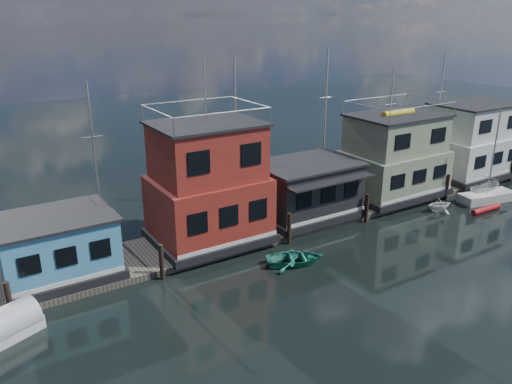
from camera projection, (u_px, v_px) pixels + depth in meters
ground at (441, 287)px, 28.17m from camera, size 160.00×160.00×0.00m
dock at (310, 215)px, 37.70m from camera, size 48.00×5.00×0.40m
houseboat_blue at (58, 247)px, 28.06m from camera, size 6.40×4.90×3.66m
houseboat_red at (208, 186)px, 32.16m from camera, size 7.40×5.90×11.86m
houseboat_dark at (306, 189)px, 36.69m from camera, size 7.40×6.10×4.06m
houseboat_green at (394, 157)px, 40.81m from camera, size 8.40×5.90×7.03m
houseboat_white at (471, 141)px, 45.79m from camera, size 8.40×5.90×6.66m
pilings at (332, 217)px, 34.99m from camera, size 42.28×0.28×2.20m
background_masts at (314, 125)px, 43.07m from camera, size 36.40×0.16×12.00m
red_kayak at (486, 209)px, 38.86m from camera, size 3.05×0.51×0.45m
day_sailer at (487, 196)px, 41.00m from camera, size 5.05×2.45×7.64m
motorboat at (484, 190)px, 41.80m from camera, size 3.24×1.36×1.23m
dinghy_teal at (295, 258)px, 30.69m from camera, size 4.29×3.73×0.74m
dinghy_white at (439, 204)px, 38.87m from camera, size 2.54×2.31×1.16m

